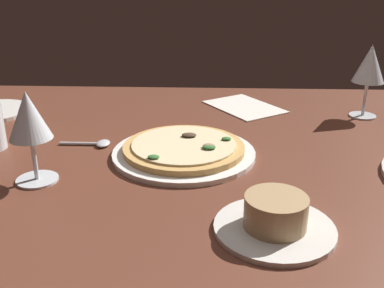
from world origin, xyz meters
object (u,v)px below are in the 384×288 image
at_px(pizza_main, 184,150).
at_px(wine_glass_near, 370,66).
at_px(ramekin_on_saucer, 275,218).
at_px(wine_glass_far, 29,119).
at_px(spoon, 97,143).
at_px(paper_menu, 244,107).

bearing_deg(pizza_main, wine_glass_near, -148.35).
bearing_deg(pizza_main, ramekin_on_saucer, 118.56).
xyz_separation_m(wine_glass_far, wine_glass_near, (-0.68, -0.38, 0.01)).
bearing_deg(spoon, paper_menu, -138.98).
xyz_separation_m(ramekin_on_saucer, wine_glass_near, (-0.28, -0.53, 0.11)).
bearing_deg(ramekin_on_saucer, spoon, -43.32).
distance_m(paper_menu, spoon, 0.43).
height_order(ramekin_on_saucer, paper_menu, ramekin_on_saucer).
distance_m(pizza_main, spoon, 0.19).
xyz_separation_m(pizza_main, paper_menu, (-0.14, -0.33, -0.01)).
relative_size(ramekin_on_saucer, paper_menu, 0.87).
xyz_separation_m(wine_glass_near, paper_menu, (0.29, -0.06, -0.12)).
bearing_deg(wine_glass_far, ramekin_on_saucer, 160.05).
bearing_deg(wine_glass_far, pizza_main, -154.04).
relative_size(pizza_main, wine_glass_near, 1.59).
distance_m(wine_glass_far, wine_glass_near, 0.78).
relative_size(wine_glass_far, wine_glass_near, 0.91).
bearing_deg(ramekin_on_saucer, wine_glass_far, -19.95).
height_order(pizza_main, paper_menu, pizza_main).
bearing_deg(wine_glass_far, paper_menu, -130.94).
distance_m(ramekin_on_saucer, spoon, 0.45).
xyz_separation_m(ramekin_on_saucer, spoon, (0.33, -0.31, -0.02)).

